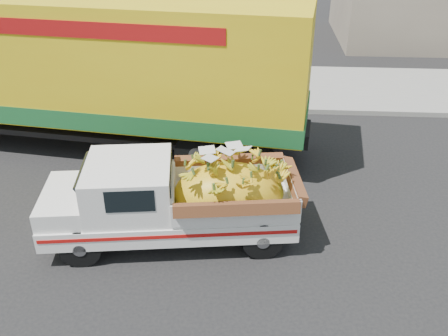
{
  "coord_description": "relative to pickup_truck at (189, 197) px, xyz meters",
  "views": [
    {
      "loc": [
        3.39,
        -7.92,
        5.94
      ],
      "look_at": [
        2.82,
        0.61,
        1.14
      ],
      "focal_mm": 40.0,
      "sensor_mm": 36.0,
      "label": 1
    }
  ],
  "objects": [
    {
      "name": "curb",
      "position": [
        -2.21,
        6.34,
        -0.8
      ],
      "size": [
        60.0,
        0.25,
        0.15
      ],
      "primitive_type": "cube",
      "color": "gray",
      "rests_on": "ground"
    },
    {
      "name": "sidewalk",
      "position": [
        -2.21,
        8.44,
        -0.81
      ],
      "size": [
        60.0,
        4.0,
        0.14
      ],
      "primitive_type": "cube",
      "color": "gray",
      "rests_on": "ground"
    },
    {
      "name": "pickup_truck",
      "position": [
        0.0,
        0.0,
        0.0
      ],
      "size": [
        4.84,
        2.31,
        1.63
      ],
      "rotation": [
        0.0,
        0.0,
        0.14
      ],
      "color": "black",
      "rests_on": "ground"
    },
    {
      "name": "semi_trailer",
      "position": [
        -3.42,
        3.89,
        1.25
      ],
      "size": [
        12.05,
        4.04,
        3.8
      ],
      "rotation": [
        0.0,
        0.0,
        -0.13
      ],
      "color": "black",
      "rests_on": "ground"
    },
    {
      "name": "ground",
      "position": [
        -2.21,
        0.1,
        -0.88
      ],
      "size": [
        100.0,
        100.0,
        0.0
      ],
      "primitive_type": "plane",
      "color": "black",
      "rests_on": "ground"
    }
  ]
}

